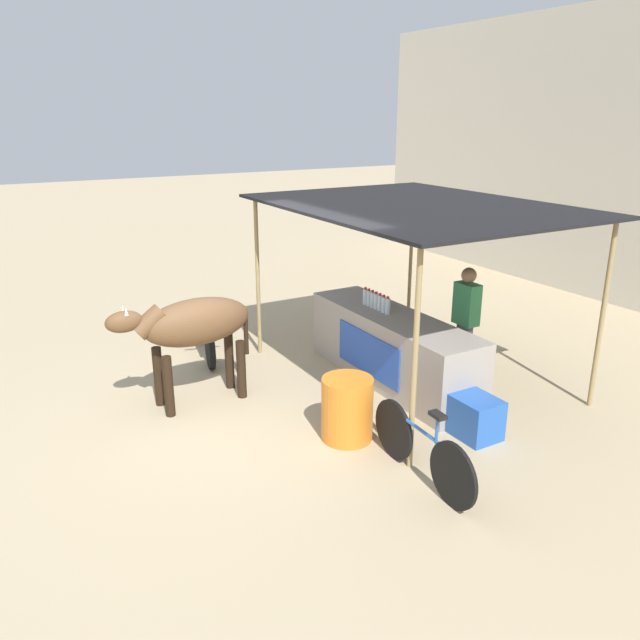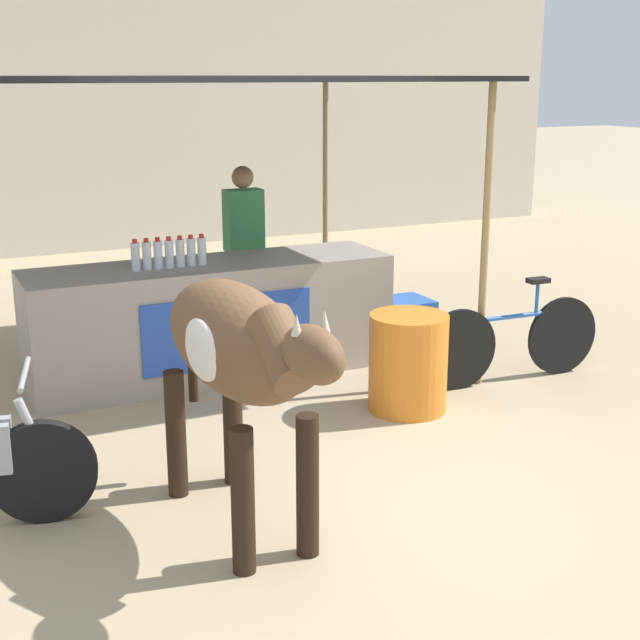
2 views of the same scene
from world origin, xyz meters
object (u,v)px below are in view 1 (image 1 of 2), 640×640
(vendor_behind_counter, at_px, (465,326))
(water_barrel, at_px, (347,409))
(bicycle_leaning, at_px, (422,450))
(cooler_box, at_px, (473,416))
(cow, at_px, (192,326))
(motorcycle_parked, at_px, (204,328))
(stall_counter, at_px, (392,348))

(vendor_behind_counter, xyz_separation_m, water_barrel, (0.47, -2.15, -0.48))
(water_barrel, bearing_deg, bicycle_leaning, 9.63)
(cooler_box, distance_m, cow, 3.56)
(cow, relative_size, motorcycle_parked, 1.03)
(cow, relative_size, bicycle_leaning, 1.10)
(water_barrel, relative_size, cow, 0.40)
(water_barrel, bearing_deg, cow, -146.36)
(vendor_behind_counter, distance_m, water_barrel, 2.25)
(cooler_box, xyz_separation_m, bicycle_leaning, (0.44, -1.11, 0.11))
(water_barrel, distance_m, cow, 2.22)
(stall_counter, bearing_deg, bicycle_leaning, -29.27)
(stall_counter, xyz_separation_m, cooler_box, (1.72, -0.10, -0.24))
(vendor_behind_counter, relative_size, water_barrel, 2.24)
(cooler_box, bearing_deg, motorcycle_parked, -155.60)
(water_barrel, xyz_separation_m, bicycle_leaning, (1.10, 0.19, -0.02))
(stall_counter, bearing_deg, motorcycle_parked, -139.86)
(bicycle_leaning, bearing_deg, water_barrel, -170.37)
(vendor_behind_counter, xyz_separation_m, cooler_box, (1.14, -0.85, -0.61))
(water_barrel, bearing_deg, vendor_behind_counter, 102.39)
(bicycle_leaning, bearing_deg, cow, -154.60)
(bicycle_leaning, bearing_deg, stall_counter, 150.73)
(stall_counter, bearing_deg, cooler_box, -3.23)
(motorcycle_parked, xyz_separation_m, bicycle_leaning, (4.41, 0.69, -0.08))
(cooler_box, relative_size, water_barrel, 0.81)
(stall_counter, height_order, vendor_behind_counter, vendor_behind_counter)
(vendor_behind_counter, bearing_deg, water_barrel, -77.61)
(stall_counter, bearing_deg, water_barrel, -52.94)
(vendor_behind_counter, height_order, bicycle_leaning, vendor_behind_counter)
(vendor_behind_counter, bearing_deg, cooler_box, -36.78)
(cow, height_order, motorcycle_parked, cow)
(stall_counter, xyz_separation_m, cow, (-0.71, -2.57, 0.55))
(cow, xyz_separation_m, motorcycle_parked, (-1.54, 0.67, -0.61))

